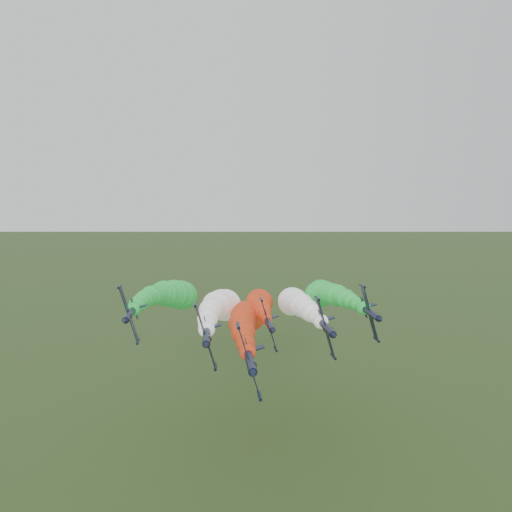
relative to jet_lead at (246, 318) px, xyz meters
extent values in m
cylinder|color=black|center=(-3.18, -50.25, 6.26)|extent=(1.45, 9.58, 1.45)
cone|color=black|center=(-3.18, -55.89, 6.26)|extent=(1.32, 1.92, 1.32)
cone|color=black|center=(-3.18, -45.03, 6.26)|extent=(1.32, 0.96, 1.32)
ellipsoid|color=black|center=(-2.77, -52.38, 6.38)|extent=(0.86, 2.00, 1.02)
cube|color=black|center=(-3.33, -50.46, 6.22)|extent=(2.99, 2.02, 9.85)
cylinder|color=black|center=(-4.76, -50.46, 11.13)|extent=(0.58, 2.77, 0.58)
cylinder|color=black|center=(-1.90, -50.46, 1.31)|extent=(0.58, 2.77, 0.58)
cube|color=black|center=(-2.00, -46.20, 6.61)|extent=(2.39, 1.60, 0.83)
cube|color=black|center=(-3.02, -46.20, 6.31)|extent=(1.24, 1.17, 3.91)
sphere|color=#B33014|center=(-3.18, -46.52, 6.26)|extent=(2.48, 2.48, 2.48)
sphere|color=#B33014|center=(-3.15, -42.27, 6.13)|extent=(2.92, 2.92, 2.92)
sphere|color=#B33014|center=(-3.08, -38.01, 5.87)|extent=(3.18, 3.18, 3.18)
sphere|color=#B33014|center=(-2.96, -33.76, 5.52)|extent=(4.05, 4.05, 4.05)
sphere|color=#B33014|center=(-2.79, -29.51, 5.08)|extent=(4.27, 4.27, 4.27)
sphere|color=#B33014|center=(-2.58, -25.26, 4.57)|extent=(4.41, 4.41, 4.41)
sphere|color=#B33014|center=(-2.32, -21.00, 4.00)|extent=(5.36, 5.36, 5.36)
sphere|color=#B33014|center=(-2.01, -16.75, 3.36)|extent=(4.75, 4.75, 4.75)
sphere|color=#B33014|center=(-1.65, -12.50, 2.67)|extent=(5.51, 5.51, 5.51)
sphere|color=#B33014|center=(-1.24, -8.25, 1.93)|extent=(5.77, 5.77, 5.77)
sphere|color=#B33014|center=(-0.79, -3.99, 1.13)|extent=(6.26, 6.26, 6.26)
sphere|color=#B33014|center=(-0.29, 0.26, 0.29)|extent=(6.99, 6.99, 6.99)
sphere|color=#B33014|center=(0.26, 4.51, -0.60)|extent=(7.54, 7.54, 7.54)
sphere|color=#B33014|center=(0.86, 8.76, -1.54)|extent=(7.12, 7.12, 7.12)
sphere|color=#B33014|center=(1.50, 13.02, -2.52)|extent=(7.36, 7.36, 7.36)
sphere|color=#B33014|center=(2.20, 17.27, -3.55)|extent=(8.37, 8.37, 8.37)
cylinder|color=black|center=(-9.04, -40.35, 7.12)|extent=(1.45, 9.58, 1.45)
cone|color=black|center=(-9.04, -46.00, 7.12)|extent=(1.32, 1.92, 1.32)
cone|color=black|center=(-9.04, -35.14, 7.12)|extent=(1.32, 0.96, 1.32)
ellipsoid|color=black|center=(-8.63, -42.48, 7.24)|extent=(0.86, 2.00, 1.02)
cube|color=black|center=(-9.19, -40.57, 7.07)|extent=(2.99, 2.02, 9.85)
cylinder|color=black|center=(-10.62, -40.57, 11.98)|extent=(0.58, 2.77, 0.58)
cylinder|color=black|center=(-7.76, -40.57, 2.16)|extent=(0.58, 2.77, 0.58)
cube|color=black|center=(-7.86, -36.31, 7.46)|extent=(2.39, 1.60, 0.83)
cube|color=black|center=(-8.88, -36.31, 7.16)|extent=(1.24, 1.17, 3.91)
sphere|color=white|center=(-9.04, -36.63, 7.12)|extent=(2.73, 2.73, 2.73)
sphere|color=white|center=(-9.01, -32.37, 6.99)|extent=(3.07, 3.07, 3.07)
sphere|color=white|center=(-8.94, -28.12, 6.73)|extent=(3.65, 3.65, 3.65)
sphere|color=white|center=(-8.82, -23.87, 6.37)|extent=(3.45, 3.45, 3.45)
sphere|color=white|center=(-8.65, -19.62, 5.93)|extent=(3.99, 3.99, 3.99)
sphere|color=white|center=(-8.44, -15.36, 5.42)|extent=(4.75, 4.75, 4.75)
sphere|color=white|center=(-8.18, -11.11, 4.85)|extent=(4.64, 4.64, 4.64)
sphere|color=white|center=(-7.87, -6.86, 4.22)|extent=(4.71, 4.71, 4.71)
sphere|color=white|center=(-7.51, -2.61, 3.53)|extent=(5.32, 5.32, 5.32)
sphere|color=white|center=(-7.10, 1.65, 2.78)|extent=(6.73, 6.73, 6.73)
sphere|color=white|center=(-6.65, 5.90, 1.99)|extent=(6.89, 6.89, 6.89)
sphere|color=white|center=(-6.15, 10.15, 1.14)|extent=(7.35, 7.35, 7.35)
sphere|color=white|center=(-5.60, 14.40, 0.25)|extent=(8.18, 8.18, 8.18)
sphere|color=white|center=(-5.00, 18.66, -0.69)|extent=(7.15, 7.15, 7.15)
sphere|color=white|center=(-4.36, 22.91, -1.67)|extent=(8.93, 8.93, 8.93)
sphere|color=white|center=(-3.66, 27.16, -2.70)|extent=(8.12, 8.12, 8.12)
cylinder|color=black|center=(10.53, -36.22, 6.90)|extent=(1.45, 9.58, 1.45)
cone|color=black|center=(10.53, -41.86, 6.90)|extent=(1.32, 1.92, 1.32)
cone|color=black|center=(10.53, -31.00, 6.90)|extent=(1.32, 0.96, 1.32)
ellipsoid|color=black|center=(10.94, -38.35, 7.02)|extent=(0.86, 2.00, 1.02)
cube|color=black|center=(10.37, -36.43, 6.85)|extent=(2.99, 2.02, 9.85)
cylinder|color=black|center=(8.94, -36.43, 11.76)|extent=(0.58, 2.77, 0.58)
cylinder|color=black|center=(11.81, -36.43, 1.94)|extent=(0.58, 2.77, 0.58)
cube|color=black|center=(11.70, -32.17, 7.24)|extent=(2.39, 1.60, 0.83)
cube|color=black|center=(10.68, -32.17, 6.94)|extent=(1.24, 1.17, 3.91)
sphere|color=white|center=(10.53, -32.49, 6.90)|extent=(2.55, 2.55, 2.55)
sphere|color=white|center=(10.55, -28.24, 6.77)|extent=(2.66, 2.66, 2.66)
sphere|color=white|center=(10.62, -23.99, 6.51)|extent=(3.70, 3.70, 3.70)
sphere|color=white|center=(10.74, -19.74, 6.15)|extent=(4.14, 4.14, 4.14)
sphere|color=white|center=(10.91, -15.48, 5.71)|extent=(4.18, 4.18, 4.18)
sphere|color=white|center=(11.12, -11.23, 5.20)|extent=(5.07, 5.07, 5.07)
sphere|color=white|center=(11.39, -6.98, 4.63)|extent=(4.90, 4.90, 4.90)
sphere|color=white|center=(11.70, -2.73, 4.00)|extent=(5.17, 5.17, 5.17)
sphere|color=white|center=(12.06, 1.53, 3.31)|extent=(5.63, 5.63, 5.63)
sphere|color=white|center=(12.46, 5.78, 2.56)|extent=(6.57, 6.57, 6.57)
sphere|color=white|center=(12.91, 10.03, 1.77)|extent=(6.19, 6.19, 6.19)
sphere|color=white|center=(13.42, 14.28, 0.92)|extent=(7.21, 7.21, 7.21)
sphere|color=white|center=(13.97, 18.54, 0.03)|extent=(6.96, 6.96, 6.96)
sphere|color=white|center=(14.56, 22.79, -0.91)|extent=(7.86, 7.86, 7.86)
sphere|color=white|center=(15.21, 27.04, -1.89)|extent=(7.86, 7.86, 7.86)
sphere|color=white|center=(15.90, 31.30, -2.92)|extent=(8.11, 8.11, 8.11)
cylinder|color=black|center=(-22.37, -28.26, 7.99)|extent=(1.45, 9.58, 1.45)
cone|color=black|center=(-22.37, -33.91, 7.99)|extent=(1.32, 1.92, 1.32)
cone|color=black|center=(-22.37, -23.05, 7.99)|extent=(1.32, 0.96, 1.32)
ellipsoid|color=black|center=(-21.96, -30.39, 8.11)|extent=(0.86, 2.00, 1.02)
cube|color=black|center=(-22.53, -28.48, 7.95)|extent=(2.99, 2.02, 9.85)
cylinder|color=black|center=(-23.96, -28.48, 12.85)|extent=(0.58, 2.77, 0.58)
cylinder|color=black|center=(-21.09, -28.48, 3.04)|extent=(0.58, 2.77, 0.58)
cube|color=black|center=(-21.20, -24.22, 8.33)|extent=(2.39, 1.60, 0.83)
cube|color=black|center=(-22.22, -24.22, 8.04)|extent=(1.24, 1.17, 3.91)
sphere|color=green|center=(-22.37, -24.54, 7.99)|extent=(2.58, 2.58, 2.58)
sphere|color=green|center=(-22.35, -20.28, 7.86)|extent=(3.16, 3.16, 3.16)
sphere|color=green|center=(-22.28, -16.03, 7.60)|extent=(3.28, 3.28, 3.28)
sphere|color=green|center=(-22.16, -11.78, 7.24)|extent=(3.72, 3.72, 3.72)
sphere|color=green|center=(-21.99, -7.53, 6.81)|extent=(3.89, 3.89, 3.89)
sphere|color=green|center=(-21.78, -3.27, 6.30)|extent=(4.60, 4.60, 4.60)
sphere|color=green|center=(-21.51, 0.98, 5.73)|extent=(4.58, 4.58, 4.58)
sphere|color=green|center=(-21.20, 5.23, 5.09)|extent=(4.82, 4.82, 4.82)
sphere|color=green|center=(-20.84, 9.48, 4.40)|extent=(5.70, 5.70, 5.70)
sphere|color=green|center=(-20.44, 13.74, 3.66)|extent=(6.66, 6.66, 6.66)
sphere|color=green|center=(-19.99, 17.99, 2.86)|extent=(6.07, 6.07, 6.07)
sphere|color=green|center=(-19.48, 22.24, 2.02)|extent=(7.05, 7.05, 7.05)
sphere|color=green|center=(-18.93, 26.49, 1.12)|extent=(8.01, 8.01, 8.01)
sphere|color=green|center=(-18.34, 30.75, 0.19)|extent=(7.78, 7.78, 7.78)
sphere|color=green|center=(-17.69, 35.00, -0.80)|extent=(8.77, 8.77, 8.77)
sphere|color=green|center=(-17.00, 39.25, -1.82)|extent=(8.84, 8.84, 8.84)
cylinder|color=black|center=(20.07, -29.69, 7.66)|extent=(1.45, 9.58, 1.45)
cone|color=black|center=(20.07, -35.33, 7.66)|extent=(1.32, 1.92, 1.32)
cone|color=black|center=(20.07, -24.47, 7.66)|extent=(1.32, 0.96, 1.32)
ellipsoid|color=black|center=(20.48, -31.82, 7.78)|extent=(0.86, 2.00, 1.02)
cube|color=black|center=(19.91, -29.90, 7.61)|extent=(2.99, 2.02, 9.85)
cylinder|color=black|center=(18.48, -29.90, 12.52)|extent=(0.58, 2.77, 0.58)
cylinder|color=black|center=(21.35, -29.90, 2.71)|extent=(0.58, 2.77, 0.58)
cube|color=black|center=(21.24, -25.64, 8.00)|extent=(2.39, 1.60, 0.83)
cube|color=black|center=(20.22, -25.64, 7.70)|extent=(1.24, 1.17, 3.91)
sphere|color=green|center=(20.07, -25.96, 7.66)|extent=(2.58, 2.58, 2.58)
sphere|color=green|center=(20.09, -21.71, 7.53)|extent=(2.62, 2.62, 2.62)
sphere|color=green|center=(20.16, -17.46, 7.27)|extent=(3.22, 3.22, 3.22)
sphere|color=green|center=(20.28, -13.20, 6.91)|extent=(4.08, 4.08, 4.08)
sphere|color=green|center=(20.45, -8.95, 6.47)|extent=(3.85, 3.85, 3.85)
sphere|color=green|center=(20.66, -4.70, 5.97)|extent=(4.99, 4.99, 4.99)
sphere|color=green|center=(20.93, -0.45, 5.39)|extent=(5.13, 5.13, 5.13)
sphere|color=green|center=(21.24, 3.81, 4.76)|extent=(5.26, 5.26, 5.26)
sphere|color=green|center=(21.59, 8.06, 4.07)|extent=(5.19, 5.19, 5.19)
sphere|color=green|center=(22.00, 12.31, 3.33)|extent=(5.40, 5.40, 5.40)
sphere|color=green|center=(22.45, 16.56, 2.53)|extent=(6.74, 6.74, 6.74)
sphere|color=green|center=(22.96, 20.82, 1.69)|extent=(7.28, 7.28, 7.28)
sphere|color=green|center=(23.50, 25.07, 0.79)|extent=(8.01, 8.01, 8.01)
sphere|color=green|center=(24.10, 29.32, -0.15)|extent=(7.95, 7.95, 7.95)
sphere|color=green|center=(24.75, 33.57, -1.13)|extent=(7.81, 7.81, 7.81)
sphere|color=green|center=(25.44, 37.83, -2.15)|extent=(8.51, 8.51, 8.51)
cylinder|color=black|center=(2.85, -21.52, 3.89)|extent=(1.45, 9.58, 1.45)
cone|color=black|center=(2.85, -27.17, 3.89)|extent=(1.32, 1.92, 1.32)
cone|color=black|center=(2.85, -16.30, 3.89)|extent=(1.32, 0.96, 1.32)
ellipsoid|color=black|center=(3.26, -23.65, 4.01)|extent=(0.86, 2.00, 1.02)
cube|color=black|center=(2.70, -21.74, 3.85)|extent=(2.99, 2.02, 9.85)
cylinder|color=black|center=(1.26, -21.74, 8.76)|extent=(0.58, 2.77, 0.58)
cylinder|color=black|center=(4.13, -21.74, -1.06)|extent=(0.58, 2.77, 0.58)
cube|color=black|center=(4.03, -17.48, 4.24)|extent=(2.39, 1.60, 0.83)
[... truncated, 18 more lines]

